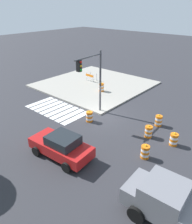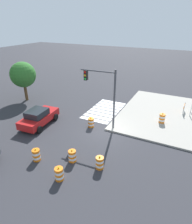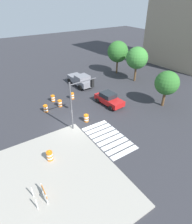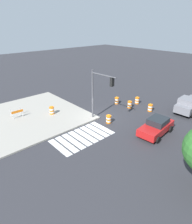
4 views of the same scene
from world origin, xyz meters
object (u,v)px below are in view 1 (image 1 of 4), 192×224
traffic_barrel_crosswalk_end (159,121)px  traffic_barrel_median_far (174,139)px  traffic_barrel_near_corner (145,152)px  traffic_barrel_far_curb (89,117)px  sports_car (61,146)px  construction_barricade (90,77)px  traffic_light_pole (92,74)px  traffic_barrel_on_sidewalk (101,87)px  pickup_truck (175,207)px  traffic_barrel_median_near (149,132)px

traffic_barrel_crosswalk_end → traffic_barrel_median_far: same height
traffic_barrel_near_corner → traffic_barrel_far_curb: 6.22m
sports_car → traffic_barrel_crosswalk_end: (-2.92, -7.93, -0.36)m
construction_barricade → traffic_barrel_crosswalk_end: bearing=158.5°
traffic_barrel_near_corner → sports_car: bearing=39.3°
construction_barricade → traffic_light_pole: traffic_light_pole is taller
sports_car → traffic_barrel_crosswalk_end: 8.46m
traffic_barrel_near_corner → traffic_barrel_on_sidewalk: 12.11m
traffic_barrel_near_corner → traffic_barrel_on_sidewalk: traffic_barrel_on_sidewalk is taller
traffic_barrel_median_far → traffic_barrel_far_curb: size_ratio=1.00×
traffic_barrel_near_corner → traffic_barrel_median_far: (-0.81, -2.62, 0.00)m
sports_car → traffic_barrel_on_sidewalk: (5.49, -10.70, -0.21)m
sports_car → traffic_barrel_far_curb: 5.10m
pickup_truck → traffic_barrel_median_near: pickup_truck is taller
pickup_truck → traffic_barrel_on_sidewalk: pickup_truck is taller
sports_car → traffic_light_pole: (2.34, -5.65, 3.10)m
traffic_barrel_crosswalk_end → traffic_barrel_far_curb: same height
traffic_barrel_on_sidewalk → traffic_barrel_median_far: bearing=156.3°
traffic_barrel_median_near → construction_barricade: 13.81m
sports_car → traffic_barrel_on_sidewalk: size_ratio=4.35×
traffic_barrel_on_sidewalk → construction_barricade: bearing=-29.1°
traffic_barrel_crosswalk_end → traffic_barrel_on_sidewalk: 8.86m
traffic_barrel_near_corner → traffic_barrel_median_near: 2.62m
traffic_barrel_crosswalk_end → sports_car: bearing=69.8°
pickup_truck → traffic_barrel_on_sidewalk: 16.82m
traffic_barrel_median_near → pickup_truck: bearing=127.8°
sports_car → pickup_truck: bearing=-179.1°
traffic_barrel_median_near → construction_barricade: bearing=-29.2°
traffic_barrel_crosswalk_end → construction_barricade: 12.71m
sports_car → pickup_truck: 7.58m
traffic_barrel_on_sidewalk → traffic_light_pole: 6.81m
traffic_barrel_crosswalk_end → traffic_barrel_on_sidewalk: size_ratio=1.00×
traffic_barrel_median_far → traffic_barrel_on_sidewalk: (10.51, -4.63, 0.15)m
traffic_barrel_near_corner → traffic_barrel_crosswalk_end: same height
construction_barricade → traffic_barrel_median_far: bearing=154.9°
traffic_barrel_median_near → traffic_light_pole: 6.48m
sports_car → traffic_light_pole: traffic_light_pole is taller
sports_car → traffic_barrel_on_sidewalk: 12.02m
pickup_truck → traffic_barrel_on_sidewalk: size_ratio=5.14×
traffic_barrel_near_corner → traffic_barrel_on_sidewalk: (9.71, -7.24, 0.15)m
traffic_light_pole → traffic_barrel_far_curb: bearing=116.7°
traffic_barrel_near_corner → traffic_barrel_on_sidewalk: bearing=-36.7°
traffic_barrel_near_corner → traffic_barrel_far_curb: bearing=-11.8°
sports_car → traffic_barrel_median_far: size_ratio=4.35×
traffic_barrel_median_far → construction_barricade: construction_barricade is taller
traffic_barrel_crosswalk_end → construction_barricade: (11.82, -4.66, 0.27)m
traffic_barrel_crosswalk_end → traffic_barrel_on_sidewalk: (8.41, -2.77, 0.15)m
traffic_barrel_far_curb → traffic_barrel_near_corner: bearing=168.2°
traffic_barrel_median_far → traffic_barrel_on_sidewalk: 11.49m
traffic_barrel_median_near → traffic_barrel_on_sidewalk: bearing=-29.3°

